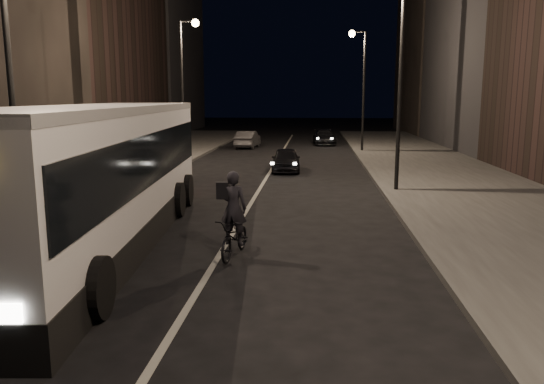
% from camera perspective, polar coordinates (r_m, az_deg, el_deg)
% --- Properties ---
extents(ground, '(180.00, 180.00, 0.00)m').
position_cam_1_polar(ground, '(10.44, -8.62, -11.49)').
color(ground, black).
rests_on(ground, ground).
extents(sidewalk_right, '(7.00, 70.00, 0.16)m').
position_cam_1_polar(sidewalk_right, '(24.52, 19.21, 0.81)').
color(sidewalk_right, '#393836').
rests_on(sidewalk_right, ground).
extents(sidewalk_left, '(7.00, 70.00, 0.16)m').
position_cam_1_polar(sidewalk_left, '(26.07, -19.91, 1.30)').
color(sidewalk_left, '#393836').
rests_on(sidewalk_left, ground).
extents(streetlight_right_mid, '(1.20, 0.44, 8.12)m').
position_cam_1_polar(streetlight_right_mid, '(21.70, 13.04, 13.97)').
color(streetlight_right_mid, black).
rests_on(streetlight_right_mid, sidewalk_right).
extents(streetlight_right_far, '(1.20, 0.44, 8.12)m').
position_cam_1_polar(streetlight_right_far, '(37.58, 9.47, 12.38)').
color(streetlight_right_far, black).
rests_on(streetlight_right_far, sidewalk_right).
extents(streetlight_left_near, '(1.20, 0.44, 8.12)m').
position_cam_1_polar(streetlight_left_near, '(15.52, -25.78, 14.86)').
color(streetlight_left_near, black).
rests_on(streetlight_left_near, sidewalk_left).
extents(streetlight_left_far, '(1.20, 0.44, 8.12)m').
position_cam_1_polar(streetlight_left_far, '(32.38, -9.24, 12.76)').
color(streetlight_left_far, black).
rests_on(streetlight_left_far, sidewalk_left).
extents(city_bus, '(3.99, 13.61, 3.62)m').
position_cam_1_polar(city_bus, '(14.32, -18.22, 2.20)').
color(city_bus, white).
rests_on(city_bus, ground).
extents(cyclist_on_bicycle, '(0.94, 1.94, 2.14)m').
position_cam_1_polar(cyclist_on_bicycle, '(12.82, -4.05, -3.93)').
color(cyclist_on_bicycle, black).
rests_on(cyclist_on_bicycle, ground).
extents(car_near, '(1.60, 3.64, 1.22)m').
position_cam_1_polar(car_near, '(27.72, 1.49, 3.50)').
color(car_near, black).
rests_on(car_near, ground).
extents(car_mid, '(1.62, 3.99, 1.29)m').
position_cam_1_polar(car_mid, '(40.72, -2.64, 5.68)').
color(car_mid, '#38383A').
rests_on(car_mid, ground).
extents(car_far, '(1.98, 4.29, 1.21)m').
position_cam_1_polar(car_far, '(43.67, 5.65, 5.90)').
color(car_far, black).
rests_on(car_far, ground).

